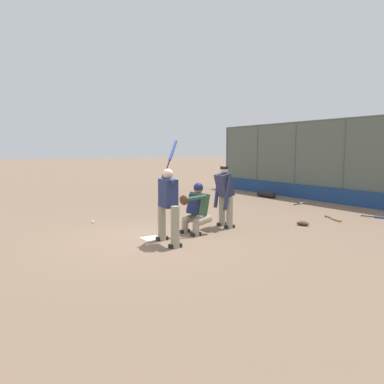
# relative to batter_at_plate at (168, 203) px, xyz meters

# --- Properties ---
(ground_plane) EXTENTS (160.00, 160.00, 0.00)m
(ground_plane) POSITION_rel_batter_at_plate_xyz_m (0.62, 0.11, -0.90)
(ground_plane) COLOR #7A604C
(home_plate_marker) EXTENTS (0.43, 0.43, 0.01)m
(home_plate_marker) POSITION_rel_batter_at_plate_xyz_m (0.62, 0.11, -0.90)
(home_plate_marker) COLOR white
(home_plate_marker) RESTS_ON ground_plane
(backstop_fence) EXTENTS (16.95, 0.08, 3.25)m
(backstop_fence) POSITION_rel_batter_at_plate_xyz_m (0.62, -8.54, 0.81)
(backstop_fence) COLOR #515651
(backstop_fence) RESTS_ON ground_plane
(padding_wall) EXTENTS (16.53, 0.18, 0.57)m
(padding_wall) POSITION_rel_batter_at_plate_xyz_m (0.62, -8.44, -0.62)
(padding_wall) COLOR navy
(padding_wall) RESTS_ON ground_plane
(batter_at_plate) EXTENTS (1.02, 0.73, 2.28)m
(batter_at_plate) POSITION_rel_batter_at_plate_xyz_m (0.00, 0.00, 0.00)
(batter_at_plate) COLOR gray
(batter_at_plate) RESTS_ON ground_plane
(catcher_behind_plate) EXTENTS (0.69, 0.80, 1.25)m
(catcher_behind_plate) POSITION_rel_batter_at_plate_xyz_m (0.54, -1.07, -0.25)
(catcher_behind_plate) COLOR gray
(catcher_behind_plate) RESTS_ON ground_plane
(umpire_home) EXTENTS (0.66, 0.44, 1.64)m
(umpire_home) POSITION_rel_batter_at_plate_xyz_m (0.77, -2.12, -0.03)
(umpire_home) COLOR gray
(umpire_home) RESTS_ON ground_plane
(spare_bat_near_backstop) EXTENTS (0.23, 0.88, 0.07)m
(spare_bat_near_backstop) POSITION_rel_batter_at_plate_xyz_m (2.59, -7.20, -0.87)
(spare_bat_near_backstop) COLOR black
(spare_bat_near_backstop) RESTS_ON ground_plane
(spare_bat_by_padding) EXTENTS (0.81, 0.36, 0.07)m
(spare_bat_by_padding) POSITION_rel_batter_at_plate_xyz_m (-0.20, -5.44, -0.87)
(spare_bat_by_padding) COLOR black
(spare_bat_by_padding) RESTS_ON ground_plane
(spare_bat_third_base_side) EXTENTS (0.83, 0.37, 0.07)m
(spare_bat_third_base_side) POSITION_rel_batter_at_plate_xyz_m (-0.76, -6.85, -0.87)
(spare_bat_third_base_side) COLOR black
(spare_bat_third_base_side) RESTS_ON ground_plane
(fielding_glove_on_dirt) EXTENTS (0.32, 0.25, 0.12)m
(fielding_glove_on_dirt) POSITION_rel_batter_at_plate_xyz_m (-0.22, -4.07, -0.85)
(fielding_glove_on_dirt) COLOR #56331E
(fielding_glove_on_dirt) RESTS_ON ground_plane
(baseball_loose) EXTENTS (0.07, 0.07, 0.07)m
(baseball_loose) POSITION_rel_batter_at_plate_xyz_m (3.15, 0.70, -0.87)
(baseball_loose) COLOR white
(baseball_loose) RESTS_ON ground_plane
(equipment_bag_dugout_side) EXTENTS (1.08, 0.28, 0.28)m
(equipment_bag_dugout_side) POSITION_rel_batter_at_plate_xyz_m (4.80, -7.45, -0.76)
(equipment_bag_dugout_side) COLOR black
(equipment_bag_dugout_side) RESTS_ON ground_plane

